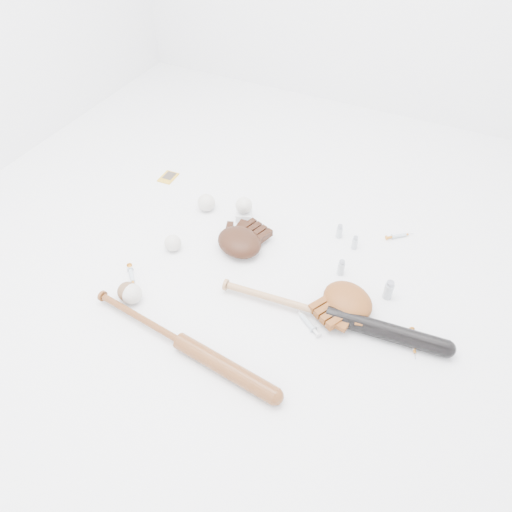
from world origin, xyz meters
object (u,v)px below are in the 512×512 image
at_px(glove_dark, 239,242).
at_px(bat_dark, 329,315).
at_px(pedestal, 244,215).
at_px(bat_wood, 181,341).

bearing_deg(glove_dark, bat_dark, -3.99).
bearing_deg(pedestal, bat_dark, -35.10).
height_order(glove_dark, pedestal, glove_dark).
xyz_separation_m(bat_wood, glove_dark, (-0.04, 0.53, 0.01)).
bearing_deg(bat_dark, pedestal, 139.95).
bearing_deg(glove_dark, bat_wood, -66.85).
bearing_deg(glove_dark, pedestal, 130.05).
bearing_deg(bat_dark, bat_wood, -146.52).
height_order(bat_wood, glove_dark, glove_dark).
bearing_deg(pedestal, bat_wood, -80.67).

